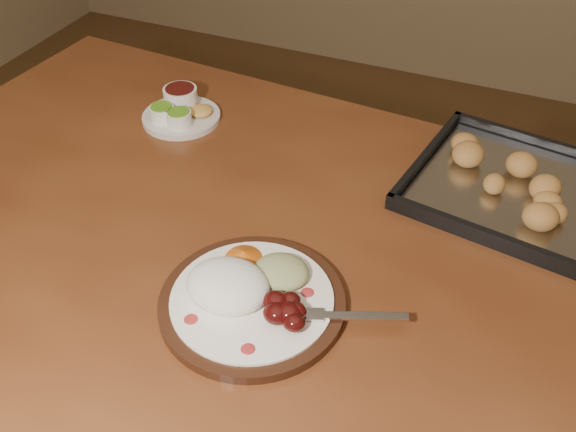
% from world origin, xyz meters
% --- Properties ---
extents(dining_table, '(1.56, 1.01, 0.75)m').
position_xyz_m(dining_table, '(0.03, -0.06, 0.65)').
color(dining_table, brown).
rests_on(dining_table, ground).
extents(dinner_plate, '(0.34, 0.26, 0.06)m').
position_xyz_m(dinner_plate, '(0.05, -0.18, 0.77)').
color(dinner_plate, black).
rests_on(dinner_plate, dining_table).
extents(condiment_saucer, '(0.15, 0.15, 0.05)m').
position_xyz_m(condiment_saucer, '(-0.29, 0.21, 0.77)').
color(condiment_saucer, silver).
rests_on(condiment_saucer, dining_table).
extents(baking_tray, '(0.47, 0.37, 0.04)m').
position_xyz_m(baking_tray, '(0.39, 0.21, 0.76)').
color(baking_tray, black).
rests_on(baking_tray, dining_table).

